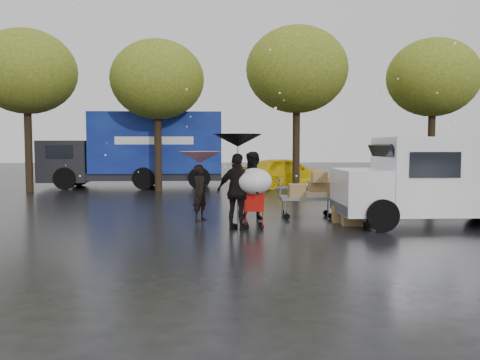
{
  "coord_description": "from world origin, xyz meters",
  "views": [
    {
      "loc": [
        -0.89,
        -12.06,
        2.02
      ],
      "look_at": [
        -0.34,
        1.0,
        1.1
      ],
      "focal_mm": 38.0,
      "sensor_mm": 36.0,
      "label": 1
    }
  ],
  "objects_px": {
    "vendor_cart": "(310,191)",
    "white_van": "(442,179)",
    "blue_truck": "(140,150)",
    "yellow_taxi": "(285,172)",
    "person_pink": "(200,193)",
    "person_black": "(238,192)",
    "shopping_cart": "(254,185)"
  },
  "relations": [
    {
      "from": "vendor_cart",
      "to": "shopping_cart",
      "type": "xyz_separation_m",
      "value": [
        -1.68,
        -1.87,
        0.34
      ]
    },
    {
      "from": "shopping_cart",
      "to": "blue_truck",
      "type": "relative_size",
      "value": 0.18
    },
    {
      "from": "person_pink",
      "to": "blue_truck",
      "type": "distance_m",
      "value": 11.21
    },
    {
      "from": "person_black",
      "to": "blue_truck",
      "type": "height_order",
      "value": "blue_truck"
    },
    {
      "from": "vendor_cart",
      "to": "white_van",
      "type": "height_order",
      "value": "white_van"
    },
    {
      "from": "shopping_cart",
      "to": "white_van",
      "type": "bearing_deg",
      "value": 5.98
    },
    {
      "from": "person_pink",
      "to": "person_black",
      "type": "height_order",
      "value": "person_black"
    },
    {
      "from": "person_pink",
      "to": "person_black",
      "type": "xyz_separation_m",
      "value": [
        0.93,
        -1.45,
        0.17
      ]
    },
    {
      "from": "shopping_cart",
      "to": "white_van",
      "type": "height_order",
      "value": "white_van"
    },
    {
      "from": "shopping_cart",
      "to": "blue_truck",
      "type": "bearing_deg",
      "value": 110.61
    },
    {
      "from": "shopping_cart",
      "to": "person_pink",
      "type": "bearing_deg",
      "value": 133.48
    },
    {
      "from": "white_van",
      "to": "blue_truck",
      "type": "bearing_deg",
      "value": 128.76
    },
    {
      "from": "vendor_cart",
      "to": "shopping_cart",
      "type": "height_order",
      "value": "shopping_cart"
    },
    {
      "from": "blue_truck",
      "to": "white_van",
      "type": "bearing_deg",
      "value": -51.24
    },
    {
      "from": "person_pink",
      "to": "yellow_taxi",
      "type": "distance_m",
      "value": 10.68
    },
    {
      "from": "person_black",
      "to": "blue_truck",
      "type": "distance_m",
      "value": 12.87
    },
    {
      "from": "shopping_cart",
      "to": "blue_truck",
      "type": "xyz_separation_m",
      "value": [
        -4.55,
        12.09,
        0.69
      ]
    },
    {
      "from": "blue_truck",
      "to": "yellow_taxi",
      "type": "bearing_deg",
      "value": -5.31
    },
    {
      "from": "person_black",
      "to": "vendor_cart",
      "type": "relative_size",
      "value": 1.2
    },
    {
      "from": "shopping_cart",
      "to": "blue_truck",
      "type": "distance_m",
      "value": 12.94
    },
    {
      "from": "vendor_cart",
      "to": "blue_truck",
      "type": "relative_size",
      "value": 0.18
    },
    {
      "from": "person_black",
      "to": "yellow_taxi",
      "type": "height_order",
      "value": "person_black"
    },
    {
      "from": "vendor_cart",
      "to": "blue_truck",
      "type": "xyz_separation_m",
      "value": [
        -6.23,
        10.23,
        1.03
      ]
    },
    {
      "from": "white_van",
      "to": "blue_truck",
      "type": "distance_m",
      "value": 14.88
    },
    {
      "from": "blue_truck",
      "to": "shopping_cart",
      "type": "bearing_deg",
      "value": -69.39
    },
    {
      "from": "vendor_cart",
      "to": "white_van",
      "type": "relative_size",
      "value": 0.31
    },
    {
      "from": "person_black",
      "to": "vendor_cart",
      "type": "bearing_deg",
      "value": -111.06
    },
    {
      "from": "shopping_cart",
      "to": "yellow_taxi",
      "type": "height_order",
      "value": "shopping_cart"
    },
    {
      "from": "person_pink",
      "to": "shopping_cart",
      "type": "relative_size",
      "value": 1.01
    },
    {
      "from": "blue_truck",
      "to": "person_black",
      "type": "bearing_deg",
      "value": -71.12
    },
    {
      "from": "white_van",
      "to": "yellow_taxi",
      "type": "distance_m",
      "value": 11.25
    },
    {
      "from": "shopping_cart",
      "to": "vendor_cart",
      "type": "bearing_deg",
      "value": 47.99
    }
  ]
}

